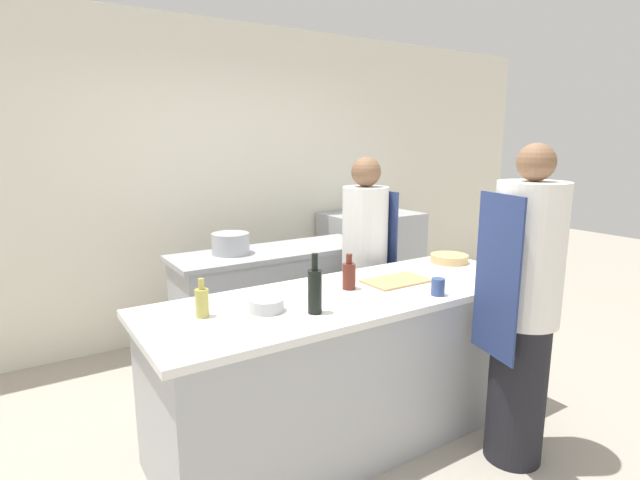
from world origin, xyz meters
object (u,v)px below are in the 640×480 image
at_px(oven_range, 371,262).
at_px(bowl_prep_small, 449,258).
at_px(chef_at_prep_near, 523,309).
at_px(bottle_wine, 202,302).
at_px(chef_at_stove, 365,266).
at_px(cup, 438,287).
at_px(bowl_mixing_large, 266,305).
at_px(bottle_olive_oil, 349,275).
at_px(stockpot, 231,243).
at_px(bottle_vinegar, 315,290).

relative_size(oven_range, bowl_prep_small, 3.86).
xyz_separation_m(chef_at_prep_near, bottle_wine, (-1.50, 0.76, 0.10)).
bearing_deg(chef_at_stove, cup, -10.39).
relative_size(bottle_wine, cup, 2.01).
xyz_separation_m(oven_range, bowl_mixing_large, (-2.09, -1.75, 0.42)).
height_order(bottle_olive_oil, stockpot, bottle_olive_oil).
distance_m(bottle_vinegar, bowl_mixing_large, 0.27).
distance_m(bottle_olive_oil, bottle_vinegar, 0.46).
distance_m(bowl_prep_small, cup, 0.82).
distance_m(oven_range, bowl_prep_small, 1.67).
relative_size(chef_at_stove, stockpot, 5.70).
relative_size(oven_range, bottle_wine, 5.23).
bearing_deg(bottle_olive_oil, bottle_wine, 179.22).
xyz_separation_m(bottle_olive_oil, cup, (0.35, -0.37, -0.04)).
bearing_deg(bowl_mixing_large, bottle_wine, 162.49).
bearing_deg(bottle_wine, bottle_vinegar, -27.17).
xyz_separation_m(bottle_vinegar, cup, (0.74, -0.13, -0.07)).
bearing_deg(bottle_vinegar, bowl_mixing_large, 140.46).
bearing_deg(bowl_mixing_large, bottle_olive_oil, 8.21).
bearing_deg(bowl_mixing_large, stockpot, 74.73).
xyz_separation_m(oven_range, bottle_vinegar, (-1.89, -1.91, 0.51)).
bearing_deg(oven_range, stockpot, -166.25).
distance_m(chef_at_prep_near, cup, 0.46).
bearing_deg(bottle_wine, bowl_prep_small, 3.77).
bearing_deg(bowl_prep_small, oven_range, 71.57).
height_order(bottle_olive_oil, bottle_vinegar, bottle_vinegar).
relative_size(chef_at_prep_near, stockpot, 6.07).
height_order(bottle_vinegar, cup, bottle_vinegar).
bearing_deg(stockpot, bowl_mixing_large, -105.27).
bearing_deg(cup, bottle_vinegar, 170.31).
relative_size(bottle_olive_oil, bowl_prep_small, 0.80).
bearing_deg(cup, chef_at_stove, 75.93).
distance_m(chef_at_prep_near, bowl_prep_small, 0.96).
bearing_deg(bottle_olive_oil, oven_range, 48.03).
relative_size(chef_at_prep_near, bottle_wine, 8.90).
bearing_deg(bowl_mixing_large, cup, -17.02).
height_order(oven_range, bottle_olive_oil, bottle_olive_oil).
xyz_separation_m(oven_range, cup, (-1.15, -2.04, 0.44)).
relative_size(oven_range, bottle_vinegar, 3.31).
distance_m(bottle_olive_oil, bowl_prep_small, 1.00).
distance_m(bottle_vinegar, bottle_wine, 0.56).
distance_m(bottle_olive_oil, bowl_mixing_large, 0.59).
bearing_deg(chef_at_prep_near, cup, 49.39).
relative_size(bowl_mixing_large, stockpot, 0.63).
xyz_separation_m(bottle_vinegar, bowl_mixing_large, (-0.19, 0.16, -0.09)).
xyz_separation_m(bowl_prep_small, cup, (-0.64, -0.51, 0.02)).
xyz_separation_m(bottle_wine, stockpot, (0.67, 1.24, 0.00)).
height_order(bowl_mixing_large, stockpot, stockpot).
xyz_separation_m(oven_range, chef_at_prep_near, (-0.89, -2.42, 0.37)).
height_order(bottle_vinegar, bowl_prep_small, bottle_vinegar).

